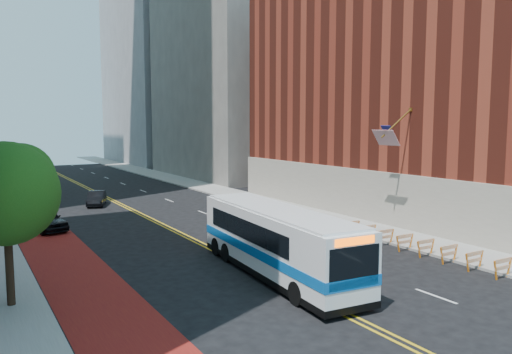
{
  "coord_description": "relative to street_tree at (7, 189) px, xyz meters",
  "views": [
    {
      "loc": [
        -12.86,
        -16.1,
        7.53
      ],
      "look_at": [
        1.6,
        8.0,
        4.52
      ],
      "focal_mm": 35.0,
      "sensor_mm": 36.0,
      "label": 1
    }
  ],
  "objects": [
    {
      "name": "lane_dashes",
      "position": [
        16.04,
        31.96,
        -4.9
      ],
      "size": [
        0.14,
        98.2,
        0.01
      ],
      "color": "silver",
      "rests_on": "ground"
    },
    {
      "name": "brick_building",
      "position": [
        33.18,
        5.96,
        6.05
      ],
      "size": [
        18.73,
        36.0,
        22.0
      ],
      "color": "maroon",
      "rests_on": "ground"
    },
    {
      "name": "ground",
      "position": [
        11.24,
        -6.04,
        -4.91
      ],
      "size": [
        160.0,
        160.0,
        0.0
      ],
      "primitive_type": "plane",
      "color": "black",
      "rests_on": "ground"
    },
    {
      "name": "car_a",
      "position": [
        3.39,
        15.29,
        -4.13
      ],
      "size": [
        2.99,
        4.92,
        1.56
      ],
      "primitive_type": "imported",
      "rotation": [
        0.0,
        0.0,
        0.27
      ],
      "color": "black",
      "rests_on": "ground"
    },
    {
      "name": "construction_barriers",
      "position": [
        20.84,
        -2.62,
        -4.24
      ],
      "size": [
        1.42,
        10.91,
        1.0
      ],
      "color": "orange",
      "rests_on": "ground"
    },
    {
      "name": "car_c",
      "position": [
        1.94,
        30.63,
        -4.14
      ],
      "size": [
        2.83,
        5.58,
        1.55
      ],
      "primitive_type": "imported",
      "rotation": [
        0.0,
        0.0,
        -0.13
      ],
      "color": "black",
      "rests_on": "ground"
    },
    {
      "name": "center_line_inner",
      "position": [
        11.06,
        23.96,
        -4.91
      ],
      "size": [
        0.14,
        140.0,
        0.01
      ],
      "primitive_type": "cube",
      "color": "gold",
      "rests_on": "ground"
    },
    {
      "name": "bus_lane_paint",
      "position": [
        3.14,
        23.96,
        -4.91
      ],
      "size": [
        3.6,
        140.0,
        0.01
      ],
      "primitive_type": "cube",
      "color": "maroon",
      "rests_on": "ground"
    },
    {
      "name": "center_line_outer",
      "position": [
        11.42,
        23.96,
        -4.91
      ],
      "size": [
        0.14,
        140.0,
        0.01
      ],
      "primitive_type": "cube",
      "color": "gold",
      "rests_on": "ground"
    },
    {
      "name": "sidewalk_right",
      "position": [
        23.24,
        23.96,
        -4.84
      ],
      "size": [
        4.0,
        140.0,
        0.15
      ],
      "primitive_type": "cube",
      "color": "gray",
      "rests_on": "ground"
    },
    {
      "name": "street_tree",
      "position": [
        0.0,
        0.0,
        0.0
      ],
      "size": [
        4.2,
        4.2,
        6.7
      ],
      "color": "black",
      "rests_on": "sidewalk_left"
    },
    {
      "name": "midrise_right_far",
      "position": [
        35.24,
        71.96,
        22.59
      ],
      "size": [
        20.0,
        28.0,
        55.0
      ],
      "primitive_type": "cube",
      "color": "gray",
      "rests_on": "ground"
    },
    {
      "name": "midrise_right_near",
      "position": [
        34.24,
        41.96,
        15.09
      ],
      "size": [
        18.0,
        26.0,
        40.0
      ],
      "primitive_type": "cube",
      "color": "slate",
      "rests_on": "ground"
    },
    {
      "name": "transit_bus",
      "position": [
        11.69,
        -1.85,
        -3.14
      ],
      "size": [
        3.66,
        12.5,
        3.39
      ],
      "rotation": [
        0.0,
        0.0,
        -0.08
      ],
      "color": "white",
      "rests_on": "ground"
    },
    {
      "name": "car_b",
      "position": [
        9.17,
        24.53,
        -4.25
      ],
      "size": [
        2.69,
        4.27,
        1.33
      ],
      "primitive_type": "imported",
      "rotation": [
        0.0,
        0.0,
        -0.35
      ],
      "color": "black",
      "rests_on": "ground"
    }
  ]
}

